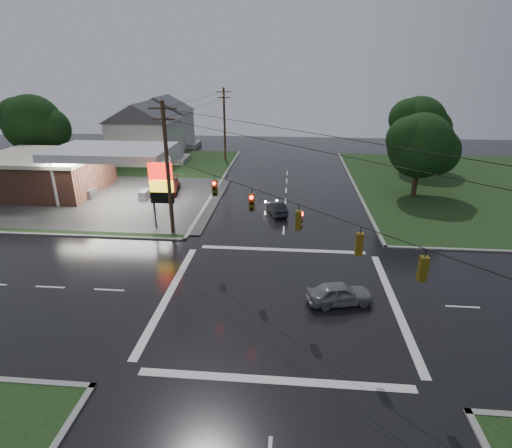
# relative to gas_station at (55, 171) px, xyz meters

# --- Properties ---
(ground) EXTENTS (120.00, 120.00, 0.00)m
(ground) POSITION_rel_gas_station_xyz_m (25.68, -19.70, -2.55)
(ground) COLOR black
(ground) RESTS_ON ground
(grass_nw) EXTENTS (36.00, 36.00, 0.08)m
(grass_nw) POSITION_rel_gas_station_xyz_m (-0.32, 6.30, -2.51)
(grass_nw) COLOR black
(grass_nw) RESTS_ON ground
(grass_ne) EXTENTS (36.00, 36.00, 0.08)m
(grass_ne) POSITION_rel_gas_station_xyz_m (51.68, 6.30, -2.51)
(grass_ne) COLOR black
(grass_ne) RESTS_ON ground
(gas_station) EXTENTS (26.20, 18.00, 5.60)m
(gas_station) POSITION_rel_gas_station_xyz_m (0.00, 0.00, 0.00)
(gas_station) COLOR #2D2D2D
(gas_station) RESTS_ON ground
(pylon_sign) EXTENTS (2.00, 0.35, 6.00)m
(pylon_sign) POSITION_rel_gas_station_xyz_m (15.18, -9.20, 1.46)
(pylon_sign) COLOR #59595E
(pylon_sign) RESTS_ON ground
(utility_pole_nw) EXTENTS (2.20, 0.32, 11.00)m
(utility_pole_nw) POSITION_rel_gas_station_xyz_m (16.18, -10.20, 3.17)
(utility_pole_nw) COLOR #382619
(utility_pole_nw) RESTS_ON ground
(utility_pole_n) EXTENTS (2.20, 0.32, 10.50)m
(utility_pole_n) POSITION_rel_gas_station_xyz_m (16.18, 18.30, 2.92)
(utility_pole_n) COLOR #382619
(utility_pole_n) RESTS_ON ground
(traffic_signals) EXTENTS (26.87, 26.87, 1.47)m
(traffic_signals) POSITION_rel_gas_station_xyz_m (25.69, -19.72, 3.93)
(traffic_signals) COLOR black
(traffic_signals) RESTS_ON ground
(house_near) EXTENTS (11.05, 8.48, 8.60)m
(house_near) POSITION_rel_gas_station_xyz_m (4.73, 16.30, 1.86)
(house_near) COLOR silver
(house_near) RESTS_ON ground
(house_far) EXTENTS (11.05, 8.48, 8.60)m
(house_far) POSITION_rel_gas_station_xyz_m (3.73, 28.30, 1.86)
(house_far) COLOR silver
(house_far) RESTS_ON ground
(tree_nw_behind) EXTENTS (8.93, 7.60, 10.00)m
(tree_nw_behind) POSITION_rel_gas_station_xyz_m (-8.17, 10.29, 3.63)
(tree_nw_behind) COLOR black
(tree_nw_behind) RESTS_ON ground
(tree_ne_near) EXTENTS (7.99, 6.80, 8.98)m
(tree_ne_near) POSITION_rel_gas_station_xyz_m (39.82, 2.29, 3.01)
(tree_ne_near) COLOR black
(tree_ne_near) RESTS_ON ground
(tree_ne_far) EXTENTS (8.46, 7.20, 9.80)m
(tree_ne_far) POSITION_rel_gas_station_xyz_m (42.83, 14.29, 3.63)
(tree_ne_far) COLOR black
(tree_ne_far) RESTS_ON ground
(car_north) EXTENTS (2.38, 3.95, 1.23)m
(car_north) POSITION_rel_gas_station_xyz_m (24.88, -4.59, -1.93)
(car_north) COLOR black
(car_north) RESTS_ON ground
(car_crossing) EXTENTS (4.21, 2.44, 1.35)m
(car_crossing) POSITION_rel_gas_station_xyz_m (29.31, -19.93, -1.87)
(car_crossing) COLOR gray
(car_crossing) RESTS_ON ground
(car_pump) EXTENTS (2.81, 5.32, 1.47)m
(car_pump) POSITION_rel_gas_station_xyz_m (12.55, 1.04, -1.81)
(car_pump) COLOR maroon
(car_pump) RESTS_ON ground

